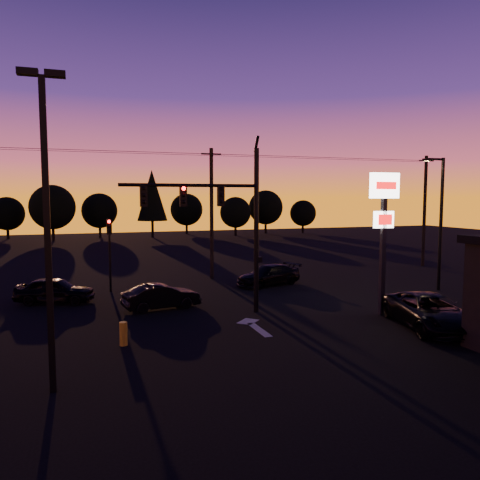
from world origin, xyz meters
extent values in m
plane|color=black|center=(0.00, 0.00, 0.00)|extent=(120.00, 120.00, 0.00)
cube|color=beige|center=(0.50, 1.00, 0.01)|extent=(0.35, 2.20, 0.01)
cube|color=beige|center=(0.50, 2.40, 0.01)|extent=(1.20, 1.20, 0.01)
cylinder|color=black|center=(1.50, 4.00, 4.00)|extent=(0.24, 0.24, 8.00)
cylinder|color=black|center=(1.50, 4.00, 8.20)|extent=(0.14, 0.52, 0.76)
cylinder|color=black|center=(-1.75, 4.00, 6.20)|extent=(6.50, 0.16, 0.16)
cube|color=black|center=(-0.30, 4.00, 5.70)|extent=(0.32, 0.22, 0.95)
sphere|color=black|center=(-0.30, 3.87, 6.05)|extent=(0.18, 0.18, 0.18)
sphere|color=black|center=(-0.30, 3.87, 5.75)|extent=(0.18, 0.18, 0.18)
sphere|color=black|center=(-0.30, 3.87, 5.45)|extent=(0.18, 0.18, 0.18)
cube|color=black|center=(-2.10, 4.00, 5.70)|extent=(0.32, 0.22, 0.95)
sphere|color=#FF0705|center=(-2.10, 3.87, 6.05)|extent=(0.18, 0.18, 0.18)
sphere|color=black|center=(-2.10, 3.87, 5.75)|extent=(0.18, 0.18, 0.18)
sphere|color=black|center=(-2.10, 3.87, 5.45)|extent=(0.18, 0.18, 0.18)
cube|color=black|center=(-3.90, 4.00, 5.70)|extent=(0.32, 0.22, 0.95)
sphere|color=black|center=(-3.90, 3.87, 6.05)|extent=(0.18, 0.18, 0.18)
sphere|color=black|center=(-3.90, 3.87, 5.75)|extent=(0.18, 0.18, 0.18)
sphere|color=black|center=(-3.90, 3.87, 5.45)|extent=(0.18, 0.18, 0.18)
cube|color=black|center=(1.68, 4.00, 2.60)|extent=(0.22, 0.18, 0.28)
cylinder|color=black|center=(-5.00, 11.50, 1.80)|extent=(0.14, 0.14, 3.60)
cube|color=black|center=(-5.00, 11.50, 3.90)|extent=(0.30, 0.20, 0.90)
sphere|color=#FF0705|center=(-5.00, 11.38, 4.22)|extent=(0.18, 0.18, 0.18)
sphere|color=black|center=(-5.00, 11.38, 3.94)|extent=(0.18, 0.18, 0.18)
sphere|color=black|center=(-5.00, 11.38, 3.66)|extent=(0.18, 0.18, 0.18)
cube|color=black|center=(-7.50, -3.00, 4.50)|extent=(0.18, 0.18, 9.00)
cube|color=black|center=(-7.85, -3.00, 9.05)|extent=(0.55, 0.30, 0.18)
cube|color=black|center=(-7.15, -3.00, 9.05)|extent=(0.55, 0.30, 0.18)
cube|color=black|center=(7.00, 1.50, 3.20)|extent=(0.22, 0.22, 6.40)
cube|color=white|center=(7.00, 1.50, 6.20)|extent=(1.50, 0.25, 1.20)
cube|color=red|center=(7.00, 1.36, 6.20)|extent=(1.10, 0.02, 0.35)
cube|color=white|center=(7.00, 1.50, 4.60)|extent=(1.00, 0.22, 0.80)
cube|color=red|center=(7.00, 1.37, 4.60)|extent=(0.75, 0.02, 0.50)
cylinder|color=black|center=(14.00, 5.50, 4.00)|extent=(0.20, 0.20, 8.00)
cylinder|color=black|center=(13.40, 5.50, 7.90)|extent=(1.20, 0.14, 0.14)
cube|color=black|center=(12.80, 5.50, 7.85)|extent=(0.50, 0.22, 0.14)
plane|color=#FFB759|center=(12.80, 5.50, 7.77)|extent=(0.35, 0.35, 0.00)
cylinder|color=black|center=(2.00, 14.00, 4.50)|extent=(0.26, 0.26, 9.00)
cube|color=black|center=(2.00, 14.00, 8.60)|extent=(1.40, 0.10, 0.10)
cylinder|color=black|center=(20.00, 14.00, 4.50)|extent=(0.26, 0.26, 9.00)
cube|color=black|center=(20.00, 14.00, 8.60)|extent=(1.40, 0.10, 0.10)
cylinder|color=black|center=(-7.00, 13.40, 8.55)|extent=(18.00, 0.02, 0.02)
cylinder|color=black|center=(-7.00, 14.00, 8.60)|extent=(18.00, 0.02, 0.02)
cylinder|color=black|center=(-7.00, 14.60, 8.55)|extent=(18.00, 0.02, 0.02)
cylinder|color=black|center=(11.00, 13.40, 8.55)|extent=(18.00, 0.02, 0.02)
cylinder|color=black|center=(11.00, 14.00, 8.60)|extent=(18.00, 0.02, 0.02)
cylinder|color=black|center=(11.00, 14.60, 8.55)|extent=(18.00, 0.02, 0.02)
cylinder|color=gold|center=(-5.17, 0.72, 0.45)|extent=(0.30, 0.30, 0.91)
cylinder|color=black|center=(-16.00, 53.00, 0.69)|extent=(0.36, 0.36, 1.38)
sphere|color=black|center=(-16.00, 53.00, 3.44)|extent=(4.54, 4.54, 4.54)
cylinder|color=black|center=(-10.00, 48.00, 0.88)|extent=(0.36, 0.36, 1.75)
sphere|color=black|center=(-10.00, 48.00, 4.38)|extent=(5.77, 5.78, 5.78)
cylinder|color=black|center=(-4.00, 52.00, 0.75)|extent=(0.36, 0.36, 1.50)
sphere|color=black|center=(-4.00, 52.00, 3.75)|extent=(4.95, 4.95, 4.95)
cylinder|color=black|center=(3.00, 49.00, 1.19)|extent=(0.36, 0.36, 2.38)
cone|color=black|center=(3.00, 49.00, 5.94)|extent=(4.18, 4.18, 7.12)
cylinder|color=black|center=(9.00, 54.00, 0.75)|extent=(0.36, 0.36, 1.50)
sphere|color=black|center=(9.00, 54.00, 3.75)|extent=(4.95, 4.95, 4.95)
cylinder|color=black|center=(15.00, 48.00, 0.69)|extent=(0.36, 0.36, 1.38)
sphere|color=black|center=(15.00, 48.00, 3.44)|extent=(4.54, 4.54, 4.54)
cylinder|color=black|center=(21.00, 51.00, 0.81)|extent=(0.36, 0.36, 1.62)
sphere|color=black|center=(21.00, 51.00, 4.06)|extent=(5.36, 5.36, 5.36)
cylinder|color=black|center=(27.00, 50.00, 0.62)|extent=(0.36, 0.36, 1.25)
sphere|color=black|center=(27.00, 50.00, 3.12)|extent=(4.12, 4.12, 4.12)
imported|color=black|center=(-8.01, 9.28, 0.69)|extent=(4.38, 2.82, 1.39)
imported|color=black|center=(-2.82, 6.15, 0.64)|extent=(4.05, 2.02, 1.27)
imported|color=black|center=(4.79, 10.37, 0.65)|extent=(4.83, 3.10, 1.30)
imported|color=black|center=(7.54, -1.19, 0.74)|extent=(3.62, 5.74, 1.48)
camera|label=1|loc=(-6.60, -17.23, 5.65)|focal=35.00mm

